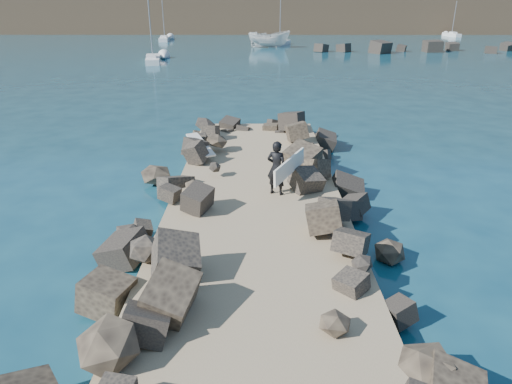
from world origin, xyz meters
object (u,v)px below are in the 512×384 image
surfer_with_board (278,168)px  boat_imported (269,39)px  sailboat_a (153,59)px  surfboard_resting (201,147)px

surfer_with_board → boat_imported: bearing=89.0°
surfer_with_board → sailboat_a: bearing=107.7°
surfboard_resting → surfer_with_board: surfer_with_board is taller
boat_imported → surfer_with_board: boat_imported is taller
surfboard_resting → boat_imported: bearing=57.3°
surfboard_resting → sailboat_a: sailboat_a is taller
surfer_with_board → sailboat_a: size_ratio=0.25×
surfer_with_board → sailboat_a: (-13.51, 42.26, -1.24)m
boat_imported → surfer_with_board: 60.87m
surfboard_resting → surfer_with_board: (3.25, -4.17, 0.55)m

